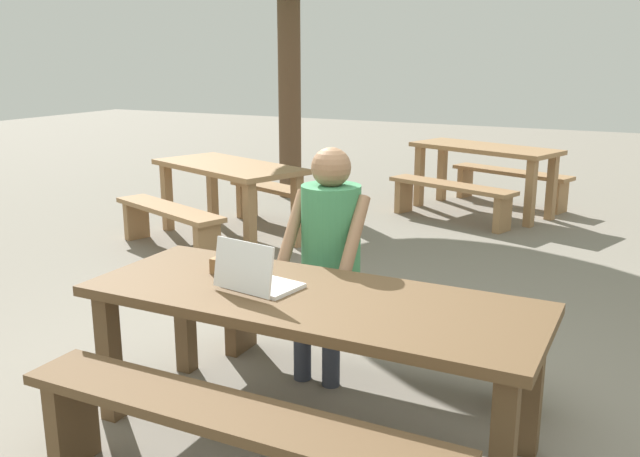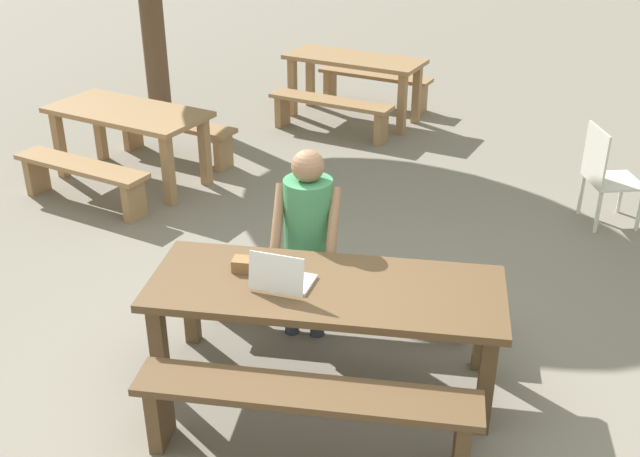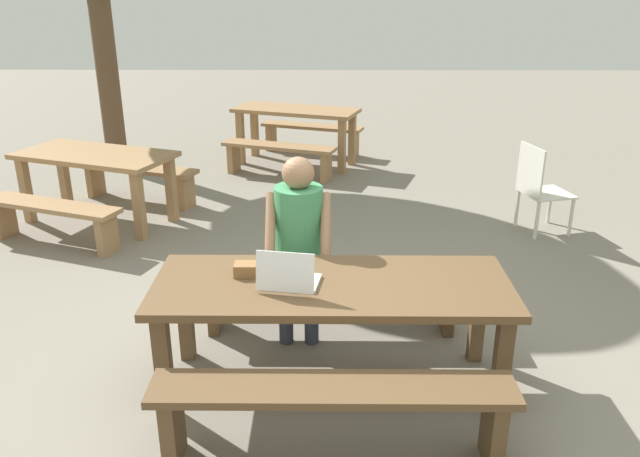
{
  "view_description": "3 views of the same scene",
  "coord_description": "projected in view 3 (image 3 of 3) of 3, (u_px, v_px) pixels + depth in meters",
  "views": [
    {
      "loc": [
        1.39,
        -2.68,
        1.81
      ],
      "look_at": [
        -0.07,
        0.25,
        0.97
      ],
      "focal_mm": 38.8,
      "sensor_mm": 36.0,
      "label": 1
    },
    {
      "loc": [
        0.59,
        -3.91,
        3.11
      ],
      "look_at": [
        -0.07,
        0.25,
        0.97
      ],
      "focal_mm": 42.98,
      "sensor_mm": 36.0,
      "label": 2
    },
    {
      "loc": [
        -0.04,
        -3.43,
        2.42
      ],
      "look_at": [
        -0.07,
        0.25,
        0.97
      ],
      "focal_mm": 35.77,
      "sensor_mm": 36.0,
      "label": 3
    }
  ],
  "objects": [
    {
      "name": "laptop",
      "position": [
        288.0,
        278.0,
        3.73
      ],
      "size": [
        0.38,
        0.33,
        0.25
      ],
      "rotation": [
        0.0,
        0.0,
        2.98
      ],
      "color": "white",
      "rests_on": "picnic_table_front"
    },
    {
      "name": "bench_rear_south",
      "position": [
        52.0,
        215.0,
        6.1
      ],
      "size": [
        1.46,
        0.78,
        0.42
      ],
      "rotation": [
        0.0,
        0.0,
        -0.35
      ],
      "color": "#9E754C",
      "rests_on": "ground"
    },
    {
      "name": "plastic_chair",
      "position": [
        539.0,
        188.0,
        6.37
      ],
      "size": [
        0.53,
        0.53,
        0.9
      ],
      "rotation": [
        0.0,
        0.0,
        1.81
      ],
      "color": "silver",
      "rests_on": "ground"
    },
    {
      "name": "ground_plane",
      "position": [
        331.0,
        384.0,
        4.08
      ],
      "size": [
        30.0,
        30.0,
        0.0
      ],
      "primitive_type": "plane",
      "color": "gray"
    },
    {
      "name": "small_pouch",
      "position": [
        245.0,
        269.0,
        3.89
      ],
      "size": [
        0.14,
        0.11,
        0.08
      ],
      "color": "olive",
      "rests_on": "picnic_table_front"
    },
    {
      "name": "picnic_table_rear",
      "position": [
        95.0,
        165.0,
        6.59
      ],
      "size": [
        1.77,
        1.27,
        0.75
      ],
      "rotation": [
        0.0,
        0.0,
        -0.35
      ],
      "color": "#9E754C",
      "rests_on": "ground"
    },
    {
      "name": "bench_far",
      "position": [
        331.0,
        285.0,
        4.59
      ],
      "size": [
        1.89,
        0.3,
        0.48
      ],
      "color": "brown",
      "rests_on": "ground"
    },
    {
      "name": "bench_mid_north",
      "position": [
        312.0,
        132.0,
        9.35
      ],
      "size": [
        1.52,
        0.77,
        0.42
      ],
      "rotation": [
        0.0,
        0.0,
        -0.33
      ],
      "color": "#9E754C",
      "rests_on": "ground"
    },
    {
      "name": "bench_rear_north",
      "position": [
        139.0,
        176.0,
        7.31
      ],
      "size": [
        1.46,
        0.78,
        0.42
      ],
      "rotation": [
        0.0,
        0.0,
        -0.35
      ],
      "color": "#9E754C",
      "rests_on": "ground"
    },
    {
      "name": "bench_near",
      "position": [
        333.0,
        404.0,
        3.3
      ],
      "size": [
        1.89,
        0.3,
        0.48
      ],
      "color": "brown",
      "rests_on": "ground"
    },
    {
      "name": "bench_mid_south",
      "position": [
        279.0,
        153.0,
        8.25
      ],
      "size": [
        1.52,
        0.77,
        0.42
      ],
      "rotation": [
        0.0,
        0.0,
        -0.33
      ],
      "color": "#9E754C",
      "rests_on": "ground"
    },
    {
      "name": "picnic_table_mid",
      "position": [
        296.0,
        119.0,
        8.68
      ],
      "size": [
        1.8,
        1.17,
        0.78
      ],
      "rotation": [
        0.0,
        0.0,
        -0.33
      ],
      "color": "#9E754C",
      "rests_on": "ground"
    },
    {
      "name": "person_seated",
      "position": [
        299.0,
        232.0,
        4.4
      ],
      "size": [
        0.44,
        0.42,
        1.31
      ],
      "color": "#333847",
      "rests_on": "ground"
    },
    {
      "name": "picnic_table_front",
      "position": [
        332.0,
        297.0,
        3.85
      ],
      "size": [
        2.15,
        0.81,
        0.72
      ],
      "color": "brown",
      "rests_on": "ground"
    }
  ]
}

